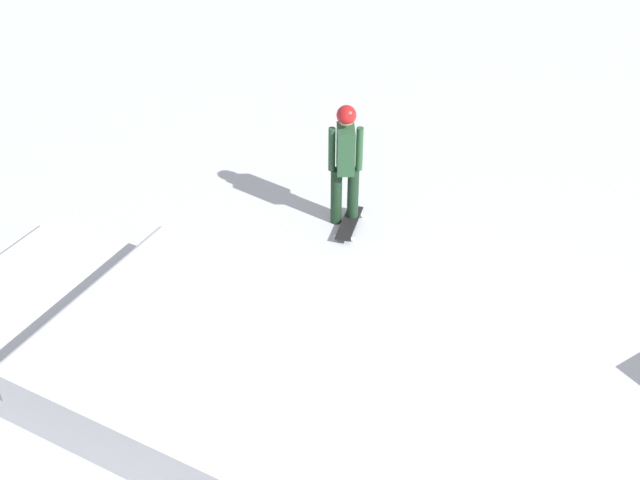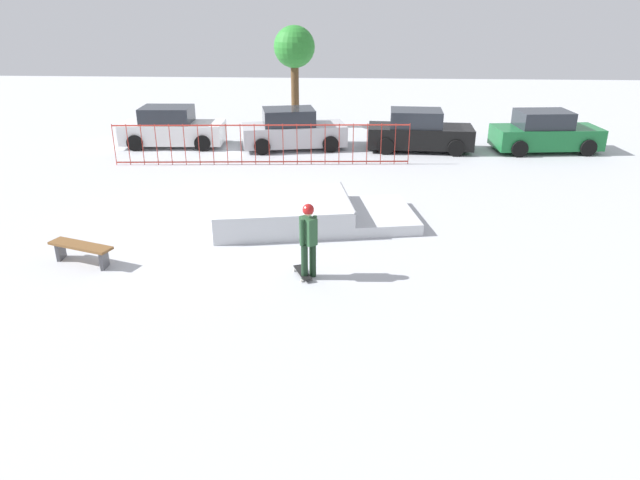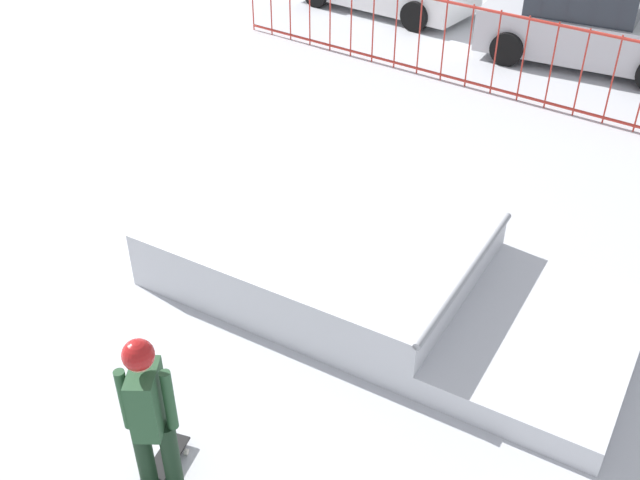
# 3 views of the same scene
# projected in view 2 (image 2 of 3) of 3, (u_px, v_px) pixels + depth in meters

# --- Properties ---
(ground_plane) EXTENTS (60.00, 60.00, 0.00)m
(ground_plane) POSITION_uv_depth(u_px,v_px,m) (231.00, 224.00, 16.15)
(ground_plane) COLOR #B7BABF
(skate_ramp) EXTENTS (5.77, 3.50, 0.74)m
(skate_ramp) POSITION_uv_depth(u_px,v_px,m) (299.00, 213.00, 16.05)
(skate_ramp) COLOR silver
(skate_ramp) RESTS_ON ground
(skater) EXTENTS (0.41, 0.43, 1.73)m
(skater) POSITION_uv_depth(u_px,v_px,m) (308.00, 235.00, 12.72)
(skater) COLOR black
(skater) RESTS_ON ground
(skateboard) EXTENTS (0.49, 0.82, 0.09)m
(skateboard) POSITION_uv_depth(u_px,v_px,m) (303.00, 273.00, 13.16)
(skateboard) COLOR black
(skateboard) RESTS_ON ground
(perimeter_fence) EXTENTS (10.73, 0.76, 1.50)m
(perimeter_fence) POSITION_uv_depth(u_px,v_px,m) (262.00, 144.00, 21.43)
(perimeter_fence) COLOR #B22D23
(perimeter_fence) RESTS_ON ground
(park_bench) EXTENTS (1.64, 0.91, 0.48)m
(park_bench) POSITION_uv_depth(u_px,v_px,m) (81.00, 249.00, 13.66)
(park_bench) COLOR brown
(park_bench) RESTS_ON ground
(parked_car_white) EXTENTS (4.16, 2.05, 1.60)m
(parked_car_white) POSITION_uv_depth(u_px,v_px,m) (172.00, 128.00, 24.09)
(parked_car_white) COLOR white
(parked_car_white) RESTS_ON ground
(parked_car_silver) EXTENTS (4.36, 2.58, 1.60)m
(parked_car_silver) POSITION_uv_depth(u_px,v_px,m) (293.00, 130.00, 23.72)
(parked_car_silver) COLOR #B7B7BC
(parked_car_silver) RESTS_ON ground
(parked_car_black) EXTENTS (4.18, 2.09, 1.60)m
(parked_car_black) POSITION_uv_depth(u_px,v_px,m) (419.00, 132.00, 23.45)
(parked_car_black) COLOR black
(parked_car_black) RESTS_ON ground
(parked_car_green) EXTENTS (4.26, 2.26, 1.60)m
(parked_car_green) POSITION_uv_depth(u_px,v_px,m) (545.00, 133.00, 23.29)
(parked_car_green) COLOR #196B33
(parked_car_green) RESTS_ON ground
(distant_tree) EXTENTS (1.85, 1.85, 4.53)m
(distant_tree) POSITION_uv_depth(u_px,v_px,m) (294.00, 50.00, 26.48)
(distant_tree) COLOR brown
(distant_tree) RESTS_ON ground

